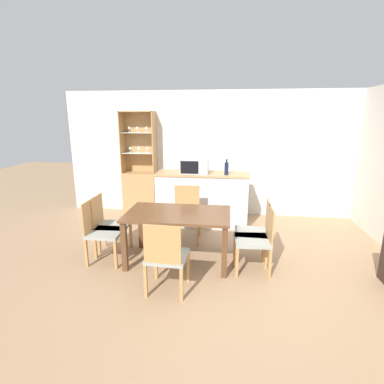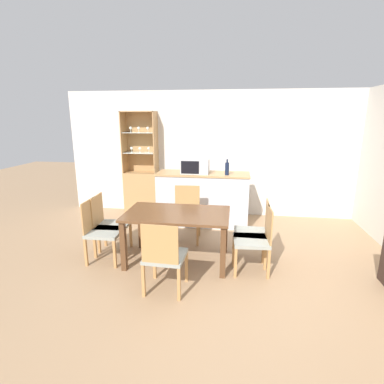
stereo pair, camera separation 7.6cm
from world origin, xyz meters
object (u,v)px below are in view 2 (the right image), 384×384
object	(u,v)px
dining_chair_side_left_far	(109,224)
microwave	(195,166)
display_cabinet	(142,184)
dining_chair_head_far	(186,214)
dining_chair_side_right_far	(254,232)
dining_chair_side_right_near	(255,239)
dining_table	(177,219)
dining_chair_side_left_near	(102,231)
dining_chair_head_near	(164,256)
wine_bottle	(227,168)

from	to	relation	value
dining_chair_side_left_far	microwave	distance (m)	1.94
display_cabinet	dining_chair_head_far	xyz separation A→B (m)	(1.19, -1.33, -0.17)
dining_chair_side_right_far	dining_chair_head_far	bearing A→B (deg)	59.82
dining_chair_head_far	dining_chair_side_right_near	bearing A→B (deg)	136.37
dining_table	dining_chair_side_left_far	size ratio (longest dim) A/B	1.62
display_cabinet	dining_chair_side_left_far	xyz separation A→B (m)	(0.12, -1.99, -0.17)
dining_table	dining_chair_side_left_near	xyz separation A→B (m)	(-1.08, -0.13, -0.18)
dining_chair_side_right_near	microwave	xyz separation A→B (m)	(-1.04, 1.69, 0.69)
dining_chair_head_far	dining_chair_side_left_far	xyz separation A→B (m)	(-1.07, -0.66, 0.00)
dining_chair_head_far	dining_chair_side_left_far	size ratio (longest dim) A/B	1.00
display_cabinet	dining_chair_head_near	bearing A→B (deg)	-67.74
dining_chair_side_left_near	dining_chair_side_right_far	distance (m)	2.17
dining_table	dining_chair_head_far	distance (m)	0.81
dining_table	dining_chair_side_left_near	bearing A→B (deg)	-172.99
dining_table	microwave	size ratio (longest dim) A/B	2.83
dining_chair_side_left_near	microwave	xyz separation A→B (m)	(1.12, 1.69, 0.69)
microwave	wine_bottle	size ratio (longest dim) A/B	1.77
dining_chair_side_left_near	dining_chair_side_left_far	world-z (taller)	same
dining_chair_head_far	dining_chair_side_left_far	distance (m)	1.26
dining_chair_side_right_near	dining_chair_side_left_far	size ratio (longest dim) A/B	1.00
dining_chair_side_right_near	dining_chair_side_right_far	size ratio (longest dim) A/B	1.00
dining_chair_side_left_near	microwave	world-z (taller)	microwave
dining_table	dining_chair_side_left_far	xyz separation A→B (m)	(-1.08, 0.13, -0.18)
dining_chair_side_right_near	wine_bottle	xyz separation A→B (m)	(-0.44, 1.60, 0.67)
dining_chair_side_right_near	microwave	bearing A→B (deg)	27.86
dining_chair_head_far	wine_bottle	bearing A→B (deg)	-136.53
dining_chair_side_left_far	wine_bottle	xyz separation A→B (m)	(1.71, 1.34, 0.67)
dining_chair_side_right_near	microwave	size ratio (longest dim) A/B	1.75
dining_chair_side_right_near	dining_chair_side_left_near	bearing A→B (deg)	86.40
display_cabinet	microwave	size ratio (longest dim) A/B	4.18
dining_chair_side_left_near	wine_bottle	bearing A→B (deg)	132.34
display_cabinet	dining_chair_side_right_near	bearing A→B (deg)	-44.72
dining_table	microwave	xyz separation A→B (m)	(0.04, 1.56, 0.51)
dining_chair_side_right_far	wine_bottle	distance (m)	1.56
dining_chair_side_right_near	dining_chair_side_left_near	size ratio (longest dim) A/B	1.00
dining_chair_side_left_far	microwave	world-z (taller)	microwave
dining_chair_side_left_near	microwave	bearing A→B (deg)	145.85
display_cabinet	dining_chair_side_right_far	xyz separation A→B (m)	(2.27, -1.99, -0.17)
dining_chair_side_left_near	microwave	distance (m)	2.14
wine_bottle	dining_chair_side_left_near	bearing A→B (deg)	-136.95
dining_chair_head_far	microwave	world-z (taller)	microwave
dining_chair_side_left_near	display_cabinet	bearing A→B (deg)	-177.78
dining_chair_side_left_near	dining_chair_head_near	distance (m)	1.26
dining_chair_head_near	dining_chair_side_right_far	world-z (taller)	same
display_cabinet	dining_chair_side_right_near	xyz separation A→B (m)	(2.27, -2.25, -0.17)
dining_chair_side_left_near	dining_chair_side_right_far	xyz separation A→B (m)	(2.15, 0.26, 0.00)
display_cabinet	wine_bottle	world-z (taller)	display_cabinet
display_cabinet	dining_chair_side_right_far	size ratio (longest dim) A/B	2.38
dining_table	dining_chair_side_left_near	world-z (taller)	dining_chair_side_left_near
dining_chair_head_near	dining_chair_head_far	bearing A→B (deg)	92.38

